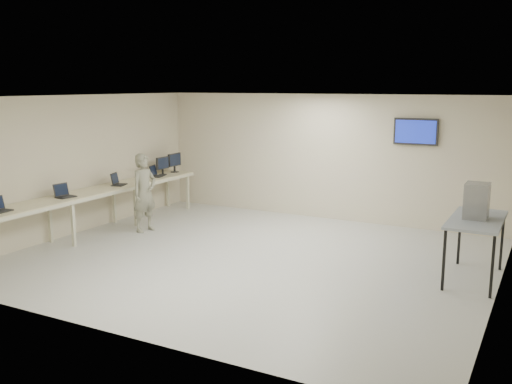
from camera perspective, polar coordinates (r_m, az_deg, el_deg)
The scene contains 10 objects.
room at distance 9.79m, azimuth -0.22°, elevation 1.35°, with size 8.01×7.01×2.81m.
workbench at distance 11.96m, azimuth -15.82°, elevation -0.19°, with size 0.76×6.00×0.90m.
laptop_1 at distance 11.38m, azimuth -18.67°, elevation -0.16°, with size 0.31×0.36×0.26m.
laptop_2 at distance 12.45m, azimuth -13.71°, elevation 0.98°, with size 0.36×0.38×0.26m.
laptop_3 at distance 13.43m, azimuth -10.01°, elevation 1.82°, with size 0.34×0.38×0.26m.
monitor_near at distance 13.63m, azimuth -9.33°, elevation 2.77°, with size 0.19×0.43×0.42m.
monitor_far at distance 14.00m, azimuth -8.16°, elevation 3.10°, with size 0.21×0.47×0.46m.
soldier at distance 11.95m, azimuth -11.10°, elevation -0.08°, with size 0.59×0.39×1.62m, color #5B604D.
side_table at distance 9.40m, azimuth 21.19°, elevation -2.89°, with size 0.76×1.63×0.98m.
storage_bins at distance 9.33m, azimuth 21.21°, elevation -0.82°, with size 0.35×0.39×0.55m.
Camera 1 is at (4.59, -8.46, 3.00)m, focal length 40.00 mm.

